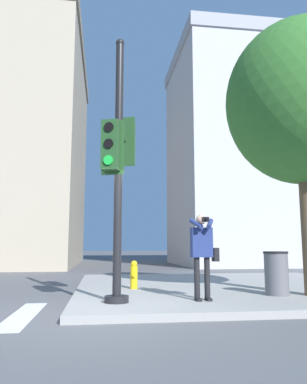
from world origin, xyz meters
name	(u,v)px	position (x,y,z in m)	size (l,w,h in m)	color
ground_plane	(95,318)	(0.00, 0.00, 0.00)	(160.00, 160.00, 0.00)	#5B5B5E
sidewalk_corner	(231,287)	(3.50, 3.50, 0.07)	(8.00, 8.00, 0.13)	#9E9B96
traffic_signal_pole	(119,162)	(0.38, 0.71, 2.75)	(0.71, 1.31, 5.14)	black
person_photographer	(203,249)	(2.01, 0.77, 1.10)	(0.58, 0.54, 1.63)	black
street_tree	(302,103)	(4.47, 1.15, 4.33)	(3.37, 3.37, 6.07)	brown
fire_hydrant	(134,275)	(0.86, 2.85, 0.46)	(0.18, 0.24, 0.67)	yellow
trash_bin	(276,273)	(3.74, 1.28, 0.59)	(0.51, 0.51, 0.90)	#5B5B60
building_right	(303,157)	(13.08, 16.13, 6.90)	(17.00, 8.56, 13.78)	#BCBCC1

